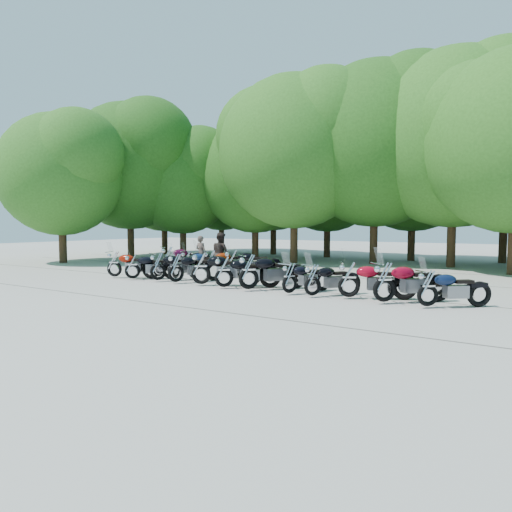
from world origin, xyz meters
The scene contains 32 objects.
ground centered at (0.00, 0.00, 0.00)m, with size 90.00×90.00×0.00m, color gray.
tree_0 centered at (-15.42, 12.98, 5.45)m, with size 7.50×7.50×9.21m.
tree_1 centered at (-12.04, 11.24, 5.06)m, with size 6.97×6.97×8.55m.
tree_2 centered at (-7.25, 12.84, 5.31)m, with size 7.31×7.31×8.97m.
tree_3 centered at (-3.57, 11.24, 6.32)m, with size 8.70×8.70×10.67m.
tree_4 centered at (0.54, 13.09, 6.64)m, with size 9.13×9.13×11.20m.
tree_5 centered at (4.61, 13.20, 6.57)m, with size 9.04×9.04×11.10m.
tree_9 centered at (-13.53, 17.59, 5.52)m, with size 7.59×7.59×9.32m.
tree_10 centered at (-8.29, 16.97, 5.66)m, with size 7.78×7.78×9.55m.
tree_11 centered at (-3.76, 16.43, 5.49)m, with size 7.56×7.56×9.28m.
tree_12 centered at (1.80, 16.47, 5.72)m, with size 7.88×7.88×9.67m.
tree_13 centered at (6.69, 17.47, 6.04)m, with size 8.31×8.31×10.20m.
tree_16 centered at (-14.83, 4.00, 5.06)m, with size 6.97×6.97×8.55m.
tree_17 centered at (-14.68, 9.00, 6.04)m, with size 8.31×8.31×10.20m.
motorcycle_0 centered at (-6.34, 0.51, 0.63)m, with size 0.68×2.23×1.26m, color maroon, non-canonical shape.
motorcycle_1 centered at (-5.22, 0.47, 0.60)m, with size 0.65×2.12×1.20m, color black, non-canonical shape.
motorcycle_2 centered at (-3.96, 0.62, 0.64)m, with size 0.69×2.27×1.28m, color black, non-canonical shape.
motorcycle_3 centered at (-2.96, 0.54, 0.64)m, with size 0.69×2.27×1.28m, color black, non-canonical shape.
motorcycle_4 centered at (-1.76, 0.55, 0.70)m, with size 0.75×2.47×1.40m, color black, non-canonical shape.
motorcycle_5 centered at (-0.62, 0.41, 0.64)m, with size 0.69×2.27×1.28m, color black, non-canonical shape.
motorcycle_6 centered at (0.41, 0.40, 0.70)m, with size 0.75×2.48×1.40m, color black, non-canonical shape.
motorcycle_7 centered at (1.93, 0.44, 0.57)m, with size 0.62×2.03×1.15m, color black, non-canonical shape.
motorcycle_8 centered at (2.78, 0.35, 0.58)m, with size 0.62×2.05×1.16m, color black, non-canonical shape.
motorcycle_9 centered at (3.83, 0.64, 0.64)m, with size 0.69×2.25×1.27m, color maroon, non-canonical shape.
motorcycle_10 centered at (4.98, 0.36, 0.67)m, with size 0.72×2.36×1.34m, color maroon, non-canonical shape.
motorcycle_11 centered at (6.14, 0.33, 0.58)m, with size 0.62×2.05×1.16m, color black, non-canonical shape.
motorcycle_12 centered at (-5.96, 3.32, 0.69)m, with size 0.74×2.43×1.38m, color #3C0822, non-canonical shape.
motorcycle_13 centered at (-4.81, 3.33, 0.59)m, with size 0.64×2.10×1.19m, color #0E2040, non-canonical shape.
motorcycle_14 centered at (-3.25, 3.05, 0.64)m, with size 0.69×2.28×1.29m, color maroon, non-canonical shape.
motorcycle_15 centered at (-2.16, 3.09, 0.68)m, with size 0.73×2.39×1.35m, color black, non-canonical shape.
rider_0 centered at (-5.21, 4.78, 0.84)m, with size 0.62×0.40×1.69m, color #4C3D36.
rider_1 centered at (-3.46, 4.04, 0.94)m, with size 0.91×0.71×1.88m, color #2B211D.
Camera 1 is at (8.72, -12.25, 2.24)m, focal length 32.00 mm.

